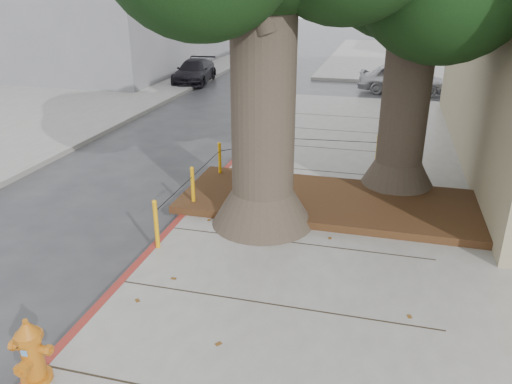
% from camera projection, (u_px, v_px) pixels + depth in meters
% --- Properties ---
extents(ground, '(140.00, 140.00, 0.00)m').
position_uv_depth(ground, '(239.00, 307.00, 7.68)').
color(ground, '#28282B').
rests_on(ground, ground).
extents(sidewalk_far, '(16.00, 20.00, 0.15)m').
position_uv_depth(sidewalk_far, '(454.00, 59.00, 33.05)').
color(sidewalk_far, slate).
rests_on(sidewalk_far, ground).
extents(curb_red, '(0.14, 26.00, 0.16)m').
position_uv_depth(curb_red, '(181.00, 220.00, 10.35)').
color(curb_red, maroon).
rests_on(curb_red, ground).
extents(planter_bed, '(6.40, 2.60, 0.16)m').
position_uv_depth(planter_bed, '(329.00, 201.00, 10.87)').
color(planter_bed, black).
rests_on(planter_bed, sidewalk_main).
extents(bollard_ring, '(3.79, 5.39, 0.95)m').
position_uv_depth(bollard_ring, '(256.00, 169.00, 11.54)').
color(bollard_ring, orange).
rests_on(bollard_ring, sidewalk_main).
extents(fire_hydrant, '(0.46, 0.42, 0.88)m').
position_uv_depth(fire_hydrant, '(31.00, 352.00, 5.90)').
color(fire_hydrant, '#C16613').
rests_on(fire_hydrant, sidewalk_main).
extents(car_silver, '(3.95, 1.75, 1.32)m').
position_uv_depth(car_silver, '(402.00, 78.00, 22.67)').
color(car_silver, '#A9A9AE').
rests_on(car_silver, ground).
extents(car_dark, '(2.00, 4.05, 1.13)m').
position_uv_depth(car_dark, '(195.00, 71.00, 25.10)').
color(car_dark, black).
rests_on(car_dark, ground).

